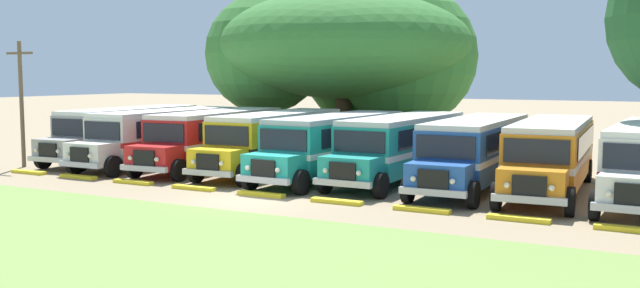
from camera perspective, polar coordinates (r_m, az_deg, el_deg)
ground_plane at (r=26.56m, az=-5.74°, el=-4.49°), size 220.00×220.00×0.00m
foreground_grass_strip at (r=20.81m, az=-17.61°, el=-7.56°), size 80.00×11.08×0.01m
parked_bus_slot_0 at (r=40.13m, az=-15.32°, el=1.05°), size 3.22×10.92×2.82m
parked_bus_slot_1 at (r=37.56m, az=-12.53°, el=0.81°), size 2.71×10.84×2.82m
parked_bus_slot_2 at (r=35.90m, az=-8.45°, el=0.67°), size 3.36×10.94×2.82m
parked_bus_slot_3 at (r=34.15m, az=-3.58°, el=0.46°), size 3.04×10.89×2.82m
parked_bus_slot_4 at (r=31.95m, az=1.22°, el=0.11°), size 2.99×10.88×2.82m
parked_bus_slot_5 at (r=31.39m, az=6.65°, el=-0.02°), size 2.86×10.86×2.82m
parked_bus_slot_6 at (r=29.97m, az=12.47°, el=-0.39°), size 2.91×10.87×2.82m
parked_bus_slot_7 at (r=29.41m, az=18.19°, el=-0.65°), size 3.24×10.92×2.82m
curb_wheelstop_0 at (r=35.92m, az=-22.51°, el=-2.12°), size 2.00×0.36×0.15m
curb_wheelstop_1 at (r=33.48m, az=-18.97°, el=-2.53°), size 2.00×0.36×0.15m
curb_wheelstop_2 at (r=31.19m, az=-14.89°, el=-3.00°), size 2.00×0.36×0.15m
curb_wheelstop_3 at (r=29.08m, az=-10.19°, el=-3.52°), size 2.00×0.36×0.15m
curb_wheelstop_4 at (r=27.21m, az=-4.79°, el=-4.08°), size 2.00×0.36×0.15m
curb_wheelstop_5 at (r=25.61m, az=1.36°, el=-4.67°), size 2.00×0.36×0.15m
curb_wheelstop_6 at (r=24.34m, az=8.24°, el=-5.28°), size 2.00×0.36×0.15m
curb_wheelstop_7 at (r=23.46m, az=15.77°, el=-5.85°), size 2.00×0.36×0.15m
curb_wheelstop_8 at (r=23.01m, az=23.76°, el=-6.34°), size 2.00×0.36×0.15m
broad_shade_tree at (r=44.03m, az=2.56°, el=7.47°), size 16.24×15.44×10.15m
utility_pole at (r=38.42m, az=-23.02°, el=3.32°), size 1.80×0.20×6.32m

